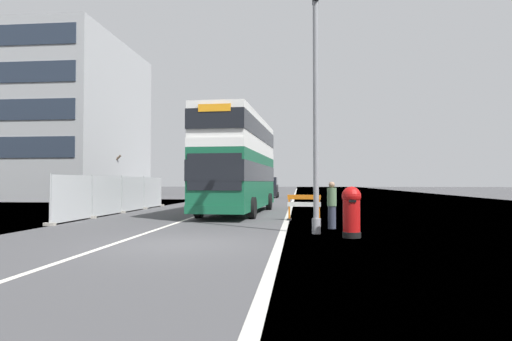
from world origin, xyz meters
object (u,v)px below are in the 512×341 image
(red_pillar_postbox, at_px, (351,210))
(car_oncoming_near, at_px, (221,190))
(double_decker_bus, at_px, (239,163))
(pedestrian_at_kerb, at_px, (332,205))
(lamppost_foreground, at_px, (316,121))
(roadworks_barrier, at_px, (304,205))
(car_receding_mid, at_px, (269,188))

(red_pillar_postbox, relative_size, car_oncoming_near, 0.36)
(double_decker_bus, distance_m, car_oncoming_near, 15.26)
(car_oncoming_near, height_order, pedestrian_at_kerb, car_oncoming_near)
(lamppost_foreground, distance_m, roadworks_barrier, 5.76)
(red_pillar_postbox, bearing_deg, double_decker_bus, 115.84)
(lamppost_foreground, xyz_separation_m, car_oncoming_near, (-7.45, 23.78, -2.73))
(double_decker_bus, bearing_deg, car_receding_mid, 90.00)
(double_decker_bus, xyz_separation_m, car_oncoming_near, (-3.66, 14.71, -1.76))
(double_decker_bus, xyz_separation_m, roadworks_barrier, (3.45, -4.18, -2.05))
(red_pillar_postbox, xyz_separation_m, car_receding_mid, (-4.82, 33.42, 0.17))
(double_decker_bus, height_order, red_pillar_postbox, double_decker_bus)
(red_pillar_postbox, bearing_deg, car_oncoming_near, 108.98)
(red_pillar_postbox, distance_m, pedestrian_at_kerb, 2.53)
(pedestrian_at_kerb, bearing_deg, lamppost_foreground, -111.27)
(red_pillar_postbox, distance_m, roadworks_barrier, 5.94)
(double_decker_bus, bearing_deg, pedestrian_at_kerb, -59.35)
(lamppost_foreground, bearing_deg, double_decker_bus, 112.68)
(red_pillar_postbox, distance_m, car_receding_mid, 33.76)
(red_pillar_postbox, bearing_deg, lamppost_foreground, 139.35)
(lamppost_foreground, relative_size, roadworks_barrier, 5.26)
(roadworks_barrier, relative_size, car_oncoming_near, 0.35)
(double_decker_bus, bearing_deg, lamppost_foreground, -67.32)
(lamppost_foreground, relative_size, car_oncoming_near, 1.84)
(car_receding_mid, height_order, pedestrian_at_kerb, car_receding_mid)
(double_decker_bus, bearing_deg, red_pillar_postbox, -64.16)
(car_oncoming_near, bearing_deg, roadworks_barrier, -69.36)
(roadworks_barrier, xyz_separation_m, car_oncoming_near, (-7.11, 18.88, 0.30))
(roadworks_barrier, bearing_deg, lamppost_foreground, -86.06)
(red_pillar_postbox, xyz_separation_m, car_oncoming_near, (-8.48, 24.66, 0.13))
(lamppost_foreground, height_order, car_oncoming_near, lamppost_foreground)
(double_decker_bus, xyz_separation_m, car_receding_mid, (-0.00, 23.46, -1.72))
(lamppost_foreground, height_order, red_pillar_postbox, lamppost_foreground)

